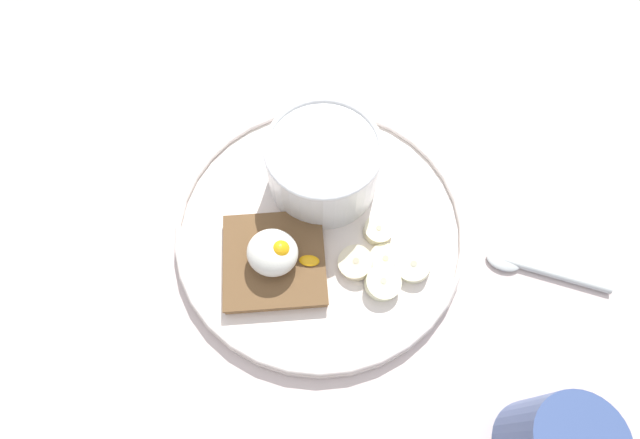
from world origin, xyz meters
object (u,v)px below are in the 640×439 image
at_px(toast_slice, 274,260).
at_px(banana_slice_left, 413,265).
at_px(banana_slice_right, 356,263).
at_px(banana_slice_inner, 385,260).
at_px(oatmeal_bowl, 323,165).
at_px(banana_slice_back, 383,283).
at_px(poached_egg, 274,252).
at_px(banana_slice_front, 378,230).
at_px(spoon, 532,268).

height_order(toast_slice, banana_slice_left, banana_slice_left).
relative_size(banana_slice_left, banana_slice_right, 1.01).
bearing_deg(banana_slice_inner, oatmeal_bowl, -33.31).
bearing_deg(banana_slice_back, poached_egg, 10.13).
distance_m(banana_slice_front, banana_slice_back, 0.06).
bearing_deg(banana_slice_left, banana_slice_back, 53.38).
height_order(oatmeal_bowl, spoon, oatmeal_bowl).
height_order(oatmeal_bowl, banana_slice_right, oatmeal_bowl).
relative_size(oatmeal_bowl, banana_slice_right, 2.36).
height_order(oatmeal_bowl, toast_slice, oatmeal_bowl).
distance_m(poached_egg, spoon, 0.27).
relative_size(poached_egg, banana_slice_right, 1.40).
bearing_deg(banana_slice_back, banana_slice_front, -65.75).
distance_m(banana_slice_left, spoon, 0.13).
height_order(poached_egg, spoon, poached_egg).
bearing_deg(banana_slice_right, banana_slice_inner, -148.40).
bearing_deg(oatmeal_bowl, banana_slice_inner, 146.69).
height_order(oatmeal_bowl, poached_egg, oatmeal_bowl).
distance_m(oatmeal_bowl, banana_slice_back, 0.14).
distance_m(oatmeal_bowl, poached_egg, 0.11).
bearing_deg(banana_slice_back, spoon, -149.89).
bearing_deg(toast_slice, banana_slice_left, -159.49).
height_order(toast_slice, spoon, toast_slice).
xyz_separation_m(poached_egg, banana_slice_left, (-0.13, -0.05, -0.02)).
bearing_deg(banana_slice_front, banana_slice_right, 78.56).
height_order(banana_slice_front, banana_slice_inner, banana_slice_front).
height_order(toast_slice, banana_slice_front, banana_slice_front).
xyz_separation_m(banana_slice_back, spoon, (-0.14, -0.08, -0.01)).
height_order(poached_egg, banana_slice_right, poached_egg).
xyz_separation_m(poached_egg, spoon, (-0.25, -0.10, -0.04)).
height_order(poached_egg, banana_slice_inner, poached_egg).
distance_m(banana_slice_back, banana_slice_inner, 0.03).
relative_size(banana_slice_right, spoon, 0.40).
xyz_separation_m(banana_slice_front, spoon, (-0.16, -0.03, -0.01)).
relative_size(toast_slice, banana_slice_front, 3.61).
relative_size(banana_slice_right, banana_slice_inner, 1.24).
bearing_deg(toast_slice, poached_egg, -162.06).
bearing_deg(oatmeal_bowl, toast_slice, 85.44).
distance_m(banana_slice_left, banana_slice_back, 0.04).
relative_size(banana_slice_inner, spoon, 0.32).
xyz_separation_m(banana_slice_front, banana_slice_back, (-0.02, 0.05, 0.00)).
bearing_deg(banana_slice_inner, spoon, -159.37).
relative_size(banana_slice_left, banana_slice_inner, 1.25).
relative_size(oatmeal_bowl, toast_slice, 0.87).
height_order(banana_slice_left, banana_slice_back, banana_slice_back).
bearing_deg(banana_slice_left, oatmeal_bowl, -25.46).
height_order(banana_slice_front, banana_slice_right, banana_slice_right).
xyz_separation_m(poached_egg, banana_slice_front, (-0.09, -0.07, -0.02)).
distance_m(poached_egg, banana_slice_left, 0.14).
height_order(banana_slice_right, spoon, banana_slice_right).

